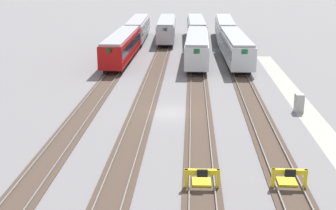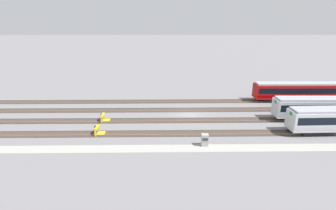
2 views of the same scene
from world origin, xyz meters
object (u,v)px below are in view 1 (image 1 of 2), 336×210
object	(u,v)px
subway_car_back_row_centre	(122,46)
subway_car_front_row_centre	(225,29)
subway_car_back_row_leftmost	(235,47)
subway_car_front_row_left_inner	(167,29)
subway_car_front_row_leftmost	(196,28)
bumper_stop_nearest_track	(288,178)
subway_car_front_row_rightmost	(138,28)
subway_car_front_row_right_inner	(197,47)
bumper_stop_near_inner_track	(202,178)
electrical_cabinet	(299,103)

from	to	relation	value
subway_car_back_row_centre	subway_car_front_row_centre	bearing A→B (deg)	-37.53
subway_car_front_row_centre	subway_car_back_row_leftmost	size ratio (longest dim) A/B	1.00
subway_car_front_row_left_inner	subway_car_back_row_centre	xyz separation A→B (m)	(-18.69, 4.90, 0.00)
subway_car_front_row_left_inner	subway_car_front_row_leftmost	bearing A→B (deg)	-84.73
bumper_stop_nearest_track	subway_car_front_row_leftmost	bearing A→B (deg)	5.06
subway_car_front_row_leftmost	subway_car_front_row_left_inner	distance (m)	5.04
subway_car_front_row_left_inner	bumper_stop_nearest_track	xyz separation A→B (m)	(-54.66, -9.90, -1.53)
bumper_stop_nearest_track	subway_car_front_row_rightmost	bearing A→B (deg)	15.14
subway_car_front_row_leftmost	subway_car_front_row_centre	size ratio (longest dim) A/B	1.00
subway_car_front_row_right_inner	bumper_stop_near_inner_track	xyz separation A→B (m)	(-36.24, 0.02, -1.53)
subway_car_front_row_rightmost	bumper_stop_near_inner_track	world-z (taller)	subway_car_front_row_rightmost
subway_car_front_row_rightmost	subway_car_back_row_leftmost	xyz separation A→B (m)	(-18.62, -14.80, 0.00)
subway_car_back_row_centre	bumper_stop_near_inner_track	size ratio (longest dim) A/B	8.99
subway_car_front_row_leftmost	bumper_stop_near_inner_track	xyz separation A→B (m)	(-55.39, 0.05, -1.53)
subway_car_back_row_centre	subway_car_front_row_right_inner	bearing A→B (deg)	-90.00
bumper_stop_nearest_track	bumper_stop_near_inner_track	xyz separation A→B (m)	(-0.27, 4.93, 0.00)
subway_car_front_row_centre	bumper_stop_nearest_track	xyz separation A→B (m)	(-55.15, -0.06, -1.53)
subway_car_front_row_right_inner	subway_car_front_row_left_inner	bearing A→B (deg)	14.94
bumper_stop_nearest_track	subway_car_front_row_centre	bearing A→B (deg)	0.06
subway_car_front_row_right_inner	subway_car_back_row_centre	world-z (taller)	same
subway_car_back_row_leftmost	bumper_stop_near_inner_track	world-z (taller)	subway_car_back_row_leftmost
subway_car_front_row_centre	subway_car_back_row_leftmost	world-z (taller)	same
subway_car_front_row_leftmost	subway_car_front_row_right_inner	bearing A→B (deg)	179.91
subway_car_back_row_leftmost	subway_car_back_row_centre	distance (m)	14.82
subway_car_front_row_rightmost	subway_car_front_row_leftmost	bearing A→B (deg)	-86.91
subway_car_back_row_centre	subway_car_front_row_left_inner	bearing A→B (deg)	-14.69
subway_car_back_row_centre	subway_car_front_row_leftmost	bearing A→B (deg)	-27.37
electrical_cabinet	subway_car_front_row_leftmost	bearing A→B (deg)	11.97
subway_car_front_row_leftmost	subway_car_front_row_left_inner	size ratio (longest dim) A/B	1.00
subway_car_front_row_centre	subway_car_back_row_centre	xyz separation A→B (m)	(-19.18, 14.73, 0.00)
subway_car_front_row_rightmost	subway_car_back_row_centre	world-z (taller)	same
subway_car_front_row_left_inner	bumper_stop_near_inner_track	xyz separation A→B (m)	(-54.93, -4.96, -1.53)
subway_car_front_row_right_inner	subway_car_front_row_leftmost	bearing A→B (deg)	-0.09
subway_car_back_row_leftmost	bumper_stop_nearest_track	xyz separation A→B (m)	(-35.97, 0.03, -1.53)
subway_car_back_row_leftmost	bumper_stop_near_inner_track	bearing A→B (deg)	172.20
bumper_stop_near_inner_track	subway_car_front_row_right_inner	bearing A→B (deg)	-0.04
subway_car_front_row_right_inner	electrical_cabinet	world-z (taller)	subway_car_front_row_right_inner
subway_car_front_row_right_inner	subway_car_back_row_leftmost	distance (m)	4.94
subway_car_front_row_left_inner	bumper_stop_nearest_track	size ratio (longest dim) A/B	9.02
subway_car_back_row_centre	electrical_cabinet	bearing A→B (deg)	-139.18
subway_car_front_row_centre	subway_car_front_row_leftmost	bearing A→B (deg)	90.35
subway_car_front_row_leftmost	subway_car_front_row_rightmost	size ratio (longest dim) A/B	1.00
subway_car_front_row_right_inner	subway_car_back_row_leftmost	size ratio (longest dim) A/B	1.00
subway_car_back_row_leftmost	electrical_cabinet	xyz separation A→B (m)	(-21.44, -3.69, -1.24)
subway_car_front_row_left_inner	subway_car_front_row_rightmost	bearing A→B (deg)	90.83
subway_car_back_row_centre	bumper_stop_nearest_track	distance (m)	38.92
bumper_stop_nearest_track	electrical_cabinet	bearing A→B (deg)	-14.38
subway_car_front_row_rightmost	electrical_cabinet	world-z (taller)	subway_car_front_row_rightmost
subway_car_front_row_left_inner	electrical_cabinet	world-z (taller)	subway_car_front_row_left_inner
subway_car_front_row_centre	subway_car_front_row_right_inner	bearing A→B (deg)	165.81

